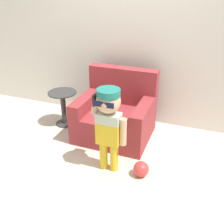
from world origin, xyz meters
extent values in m
plane|color=beige|center=(0.00, 0.00, 0.00)|extent=(10.00, 10.00, 0.00)
cube|color=silver|center=(0.00, 0.69, 1.30)|extent=(10.00, 0.05, 2.60)
cube|color=maroon|center=(0.03, 0.05, 0.19)|extent=(1.00, 0.87, 0.39)
cube|color=maroon|center=(0.03, 0.40, 0.65)|extent=(1.00, 0.17, 0.53)
cube|color=maroon|center=(-0.39, -0.04, 0.48)|extent=(0.17, 0.70, 0.18)
cube|color=maroon|center=(0.44, -0.04, 0.48)|extent=(0.17, 0.70, 0.18)
cylinder|color=gold|center=(0.15, -0.66, 0.18)|extent=(0.09, 0.09, 0.36)
cylinder|color=gold|center=(0.28, -0.66, 0.18)|extent=(0.09, 0.09, 0.36)
cube|color=gold|center=(0.22, -0.66, 0.49)|extent=(0.26, 0.15, 0.26)
cube|color=#B7C6B2|center=(0.22, -0.66, 0.68)|extent=(0.26, 0.15, 0.11)
sphere|color=tan|center=(0.22, -0.66, 0.88)|extent=(0.26, 0.26, 0.26)
cylinder|color=#1E7066|center=(0.22, -0.66, 0.97)|extent=(0.25, 0.25, 0.07)
cube|color=#1E7066|center=(0.22, -0.54, 0.95)|extent=(0.15, 0.12, 0.01)
cube|color=#0F1433|center=(0.22, -0.78, 0.89)|extent=(0.21, 0.01, 0.06)
cylinder|color=tan|center=(0.39, -0.66, 0.54)|extent=(0.08, 0.08, 0.32)
cylinder|color=tan|center=(0.06, -0.66, 0.79)|extent=(0.11, 0.08, 0.19)
cube|color=black|center=(0.07, -0.68, 0.88)|extent=(0.02, 0.07, 0.13)
cylinder|color=#333333|center=(-0.82, 0.10, 0.01)|extent=(0.27, 0.27, 0.02)
cylinder|color=#333333|center=(-0.82, 0.10, 0.26)|extent=(0.08, 0.08, 0.52)
cylinder|color=#333333|center=(-0.82, 0.10, 0.53)|extent=(0.42, 0.42, 0.02)
sphere|color=#D13838|center=(0.61, -0.66, 0.09)|extent=(0.18, 0.18, 0.18)
camera|label=1|loc=(1.14, -2.98, 2.00)|focal=42.00mm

